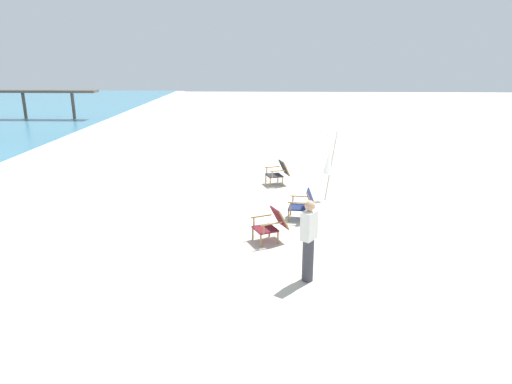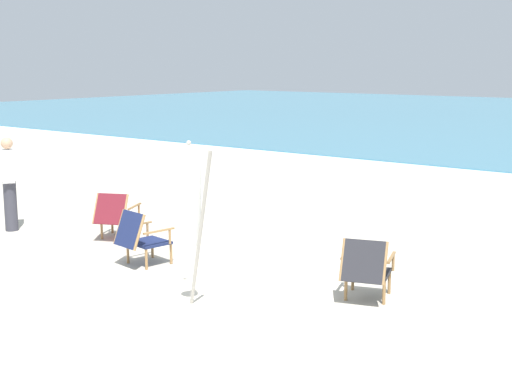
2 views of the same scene
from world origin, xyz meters
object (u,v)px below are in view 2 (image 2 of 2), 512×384
beach_chair_far_center (116,214)px  person_near_chairs (9,183)px  beach_chair_back_left (140,237)px  umbrella_furled_white (197,202)px  beach_chair_front_left (366,267)px

beach_chair_far_center → person_near_chairs: size_ratio=0.57×
beach_chair_back_left → beach_chair_far_center: (-1.48, 0.84, -0.01)m
beach_chair_back_left → beach_chair_far_center: beach_chair_back_left is taller
beach_chair_back_left → umbrella_furled_white: size_ratio=0.41×
umbrella_furled_white → beach_chair_back_left: bearing=155.3°
beach_chair_back_left → umbrella_furled_white: 2.28m
umbrella_furled_white → beach_chair_front_left: bearing=46.5°
beach_chair_front_left → beach_chair_far_center: 4.82m
beach_chair_front_left → beach_chair_far_center: bearing=177.3°
beach_chair_back_left → umbrella_furled_white: (1.91, -0.88, 0.87)m
beach_chair_far_center → beach_chair_front_left: bearing=-2.7°
beach_chair_far_center → person_near_chairs: (-1.92, -0.70, 0.41)m
beach_chair_front_left → person_near_chairs: (-6.74, -0.47, 0.41)m
beach_chair_back_left → beach_chair_far_center: 1.71m
beach_chair_back_left → beach_chair_front_left: 3.39m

